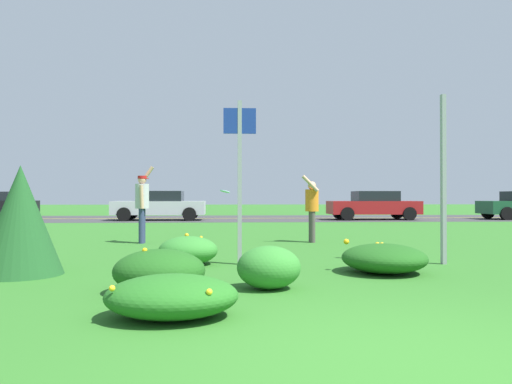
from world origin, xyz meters
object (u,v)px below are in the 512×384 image
at_px(sign_post_by_roadside, 443,179).
at_px(person_catcher_orange_shirt, 312,206).
at_px(sign_post_near_path, 240,166).
at_px(frisbee_pale_blue, 225,191).
at_px(person_thrower_red_cap_gray_shirt, 142,202).
at_px(car_red_center_left, 374,205).
at_px(car_silver_center_right, 160,205).

relative_size(sign_post_by_roadside, person_catcher_orange_shirt, 1.71).
bearing_deg(sign_post_near_path, frisbee_pale_blue, 94.03).
bearing_deg(sign_post_near_path, sign_post_by_roadside, -2.73).
bearing_deg(frisbee_pale_blue, sign_post_near_path, -85.97).
bearing_deg(person_thrower_red_cap_gray_shirt, sign_post_by_roadside, -35.70).
relative_size(person_thrower_red_cap_gray_shirt, car_red_center_left, 0.43).
bearing_deg(frisbee_pale_blue, person_catcher_orange_shirt, 5.31).
xyz_separation_m(person_thrower_red_cap_gray_shirt, car_silver_center_right, (-1.20, 12.25, -0.30)).
height_order(person_thrower_red_cap_gray_shirt, car_silver_center_right, person_thrower_red_cap_gray_shirt).
bearing_deg(sign_post_near_path, person_catcher_orange_shirt, 64.21).
bearing_deg(car_silver_center_right, car_red_center_left, 0.00).
bearing_deg(person_thrower_red_cap_gray_shirt, car_silver_center_right, 95.61).
bearing_deg(car_silver_center_right, person_catcher_orange_shirt, -65.86).
bearing_deg(person_catcher_orange_shirt, person_thrower_red_cap_gray_shirt, 179.82).
distance_m(sign_post_near_path, person_catcher_orange_shirt, 4.54).
relative_size(sign_post_near_path, car_red_center_left, 0.63).
bearing_deg(car_silver_center_right, person_thrower_red_cap_gray_shirt, -84.39).
xyz_separation_m(person_thrower_red_cap_gray_shirt, person_catcher_orange_shirt, (4.29, -0.01, -0.11)).
relative_size(person_catcher_orange_shirt, car_silver_center_right, 0.38).
height_order(person_thrower_red_cap_gray_shirt, person_catcher_orange_shirt, person_thrower_red_cap_gray_shirt).
bearing_deg(car_red_center_left, person_thrower_red_cap_gray_shirt, -128.03).
relative_size(person_catcher_orange_shirt, car_red_center_left, 0.38).
bearing_deg(car_silver_center_right, frisbee_pale_blue, -75.28).
distance_m(sign_post_by_roadside, person_thrower_red_cap_gray_shirt, 7.24).
height_order(sign_post_near_path, car_red_center_left, sign_post_near_path).
relative_size(sign_post_by_roadside, car_silver_center_right, 0.65).
bearing_deg(frisbee_pale_blue, car_silver_center_right, 104.72).
distance_m(sign_post_by_roadside, person_catcher_orange_shirt, 4.52).
xyz_separation_m(sign_post_near_path, car_red_center_left, (7.24, 16.29, -0.96)).
distance_m(sign_post_near_path, sign_post_by_roadside, 3.53).
bearing_deg(car_red_center_left, sign_post_near_path, -113.95).
distance_m(frisbee_pale_blue, car_red_center_left, 14.56).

